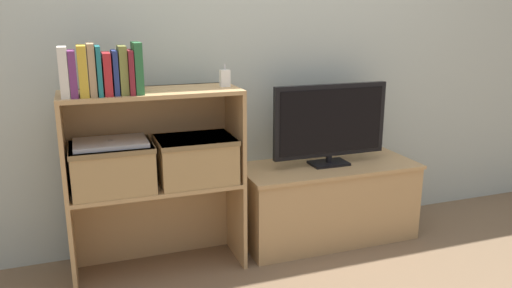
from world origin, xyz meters
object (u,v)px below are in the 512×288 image
object	(u,v)px
book_mustard	(83,71)
book_olive	(123,70)
book_teal	(99,71)
laptop	(111,143)
book_plum	(73,74)
storage_basket_right	(196,157)
book_forest	(137,68)
baby_monitor	(225,78)
book_navy	(115,73)
tv	(330,122)
book_crimson	(107,74)
book_ivory	(64,72)
storage_basket_left	(112,165)
book_tan	(92,70)
tv_stand	(327,201)
book_maroon	(130,72)

from	to	relation	value
book_mustard	book_olive	distance (m)	0.18
book_teal	laptop	size ratio (longest dim) A/B	0.65
book_plum	storage_basket_right	bearing A→B (deg)	5.24
book_olive	book_forest	world-z (taller)	book_forest
baby_monitor	storage_basket_right	distance (m)	0.43
book_navy	baby_monitor	world-z (taller)	book_navy
laptop	tv	bearing A→B (deg)	2.65
tv	book_crimson	distance (m)	1.27
book_teal	book_crimson	xyz separation A→B (m)	(0.03, 0.00, -0.02)
book_forest	laptop	size ratio (longest dim) A/B	0.68
book_navy	storage_basket_right	size ratio (longest dim) A/B	0.51
book_ivory	book_plum	bearing A→B (deg)	0.00
storage_basket_left	book_mustard	bearing A→B (deg)	-152.70
baby_monitor	book_navy	bearing A→B (deg)	-173.05
book_crimson	book_teal	bearing A→B (deg)	180.00
storage_basket_right	storage_basket_left	bearing A→B (deg)	180.00
book_crimson	book_ivory	bearing A→B (deg)	180.00
laptop	book_plum	bearing A→B (deg)	-160.11
book_mustard	book_tan	bearing A→B (deg)	0.00
laptop	book_tan	bearing A→B (deg)	-139.63
book_plum	book_mustard	world-z (taller)	book_mustard
book_ivory	storage_basket_right	xyz separation A→B (m)	(0.60, 0.05, -0.47)
book_plum	book_tan	distance (m)	0.08
tv_stand	book_ivory	world-z (taller)	book_ivory
book_tan	book_crimson	size ratio (longest dim) A/B	1.22
book_ivory	laptop	xyz separation A→B (m)	(0.18, 0.05, -0.35)
book_mustard	book_teal	distance (m)	0.07
book_maroon	laptop	size ratio (longest dim) A/B	0.59
tv_stand	book_forest	world-z (taller)	book_forest
book_mustard	book_teal	world-z (taller)	book_mustard
book_olive	book_crimson	bearing A→B (deg)	180.00
tv	book_teal	bearing A→B (deg)	-175.09
baby_monitor	laptop	world-z (taller)	baby_monitor
book_tan	baby_monitor	world-z (taller)	book_tan
book_plum	book_olive	world-z (taller)	book_olive
book_crimson	storage_basket_right	world-z (taller)	book_crimson
book_navy	book_maroon	bearing A→B (deg)	-0.00
book_mustard	book_tan	distance (m)	0.04
book_mustard	book_olive	xyz separation A→B (m)	(0.18, 0.00, -0.00)
book_teal	book_navy	distance (m)	0.07
book_tan	book_olive	size ratio (longest dim) A/B	1.06
tv_stand	book_olive	distance (m)	1.42
book_ivory	book_plum	xyz separation A→B (m)	(0.04, 0.00, -0.01)
book_tan	book_forest	distance (m)	0.20
book_plum	book_navy	size ratio (longest dim) A/B	1.02
tv	book_teal	size ratio (longest dim) A/B	3.10
tv_stand	book_maroon	xyz separation A→B (m)	(-1.11, -0.11, 0.83)
book_tan	book_olive	world-z (taller)	book_tan
book_plum	book_crimson	bearing A→B (deg)	0.00
book_olive	book_plum	bearing A→B (deg)	180.00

